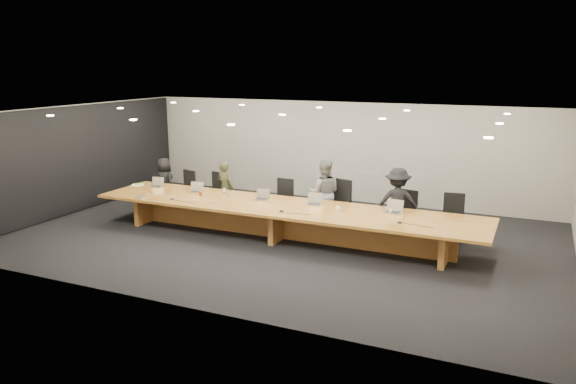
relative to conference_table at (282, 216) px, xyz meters
name	(u,v)px	position (x,y,z in m)	size (l,w,h in m)	color
ground	(283,238)	(0.00, 0.00, -0.52)	(12.00, 12.00, 0.00)	black
back_wall	(342,152)	(0.00, 4.00, 0.88)	(12.00, 0.02, 2.80)	beige
left_wall_panel	(78,160)	(-5.94, 0.00, 0.85)	(0.08, 7.84, 2.74)	black
conference_table	(282,216)	(0.00, 0.00, 0.00)	(9.00, 1.80, 0.75)	brown
chair_far_left	(184,190)	(-3.48, 1.22, 0.01)	(0.54, 0.54, 1.07)	black
chair_left	(214,192)	(-2.63, 1.34, 0.01)	(0.54, 0.54, 1.06)	black
chair_mid_left	(282,200)	(-0.63, 1.31, 0.01)	(0.54, 0.54, 1.06)	black
chair_mid_right	(337,204)	(0.83, 1.28, 0.07)	(0.60, 0.60, 1.17)	black
chair_right	(404,213)	(2.44, 1.34, 0.00)	(0.53, 0.53, 1.05)	black
chair_far_right	(453,218)	(3.53, 1.26, 0.02)	(0.55, 0.55, 1.09)	black
person_a	(165,183)	(-4.12, 1.24, 0.16)	(0.66, 0.43, 1.35)	black
person_b	(225,188)	(-2.21, 1.26, 0.18)	(0.51, 0.33, 1.40)	#31311B
person_c	(324,193)	(0.51, 1.25, 0.30)	(0.79, 0.62, 1.64)	slate
person_d	(397,203)	(2.31, 1.15, 0.27)	(1.03, 0.59, 1.59)	black
laptop_a	(156,182)	(-3.77, 0.43, 0.35)	(0.32, 0.23, 0.25)	#C4B496
laptop_b	(195,187)	(-2.50, 0.32, 0.36)	(0.32, 0.24, 0.26)	#C7B398
laptop_c	(261,195)	(-0.68, 0.30, 0.36)	(0.32, 0.23, 0.25)	tan
laptop_d	(314,199)	(0.61, 0.36, 0.36)	(0.34, 0.24, 0.27)	#C1B093
laptop_e	(393,207)	(2.40, 0.39, 0.37)	(0.36, 0.26, 0.28)	#BFB291
water_bottle	(224,193)	(-1.60, 0.17, 0.33)	(0.07, 0.07, 0.21)	#ADBDB7
amber_mug	(201,194)	(-2.19, 0.07, 0.28)	(0.08, 0.08, 0.10)	brown
paper_cup_near	(338,209)	(1.28, 0.08, 0.28)	(0.08, 0.08, 0.10)	white
paper_cup_far	(391,211)	(2.36, 0.35, 0.27)	(0.07, 0.07, 0.09)	white
notepad	(138,185)	(-4.35, 0.40, 0.24)	(0.29, 0.23, 0.02)	white
lime_gadget	(138,184)	(-4.33, 0.41, 0.26)	(0.16, 0.09, 0.03)	#64CB36
av_box	(141,197)	(-3.37, -0.69, 0.24)	(0.21, 0.15, 0.03)	#BCBCC1
mic_left	(172,199)	(-2.59, -0.54, 0.24)	(0.11, 0.11, 0.03)	black
mic_center	(281,211)	(0.19, -0.46, 0.24)	(0.12, 0.12, 0.03)	black
mic_right	(400,222)	(2.71, -0.29, 0.25)	(0.13, 0.13, 0.03)	black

